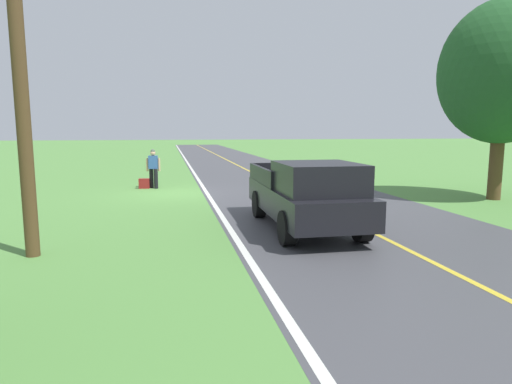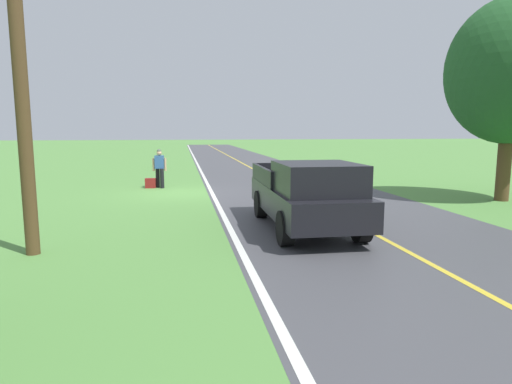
% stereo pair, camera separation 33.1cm
% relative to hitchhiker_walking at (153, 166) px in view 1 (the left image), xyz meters
% --- Properties ---
extents(ground_plane, '(200.00, 200.00, 0.00)m').
position_rel_hitchhiker_walking_xyz_m(ground_plane, '(-0.90, 1.84, -0.98)').
color(ground_plane, '#568E42').
extents(road_surface, '(7.40, 120.00, 0.00)m').
position_rel_hitchhiker_walking_xyz_m(road_surface, '(-5.72, 1.84, -0.98)').
color(road_surface, '#47474C').
rests_on(road_surface, ground).
extents(lane_edge_line, '(0.16, 117.60, 0.00)m').
position_rel_hitchhiker_walking_xyz_m(lane_edge_line, '(-2.19, 1.84, -0.98)').
color(lane_edge_line, silver).
rests_on(lane_edge_line, ground).
extents(lane_centre_line, '(0.14, 117.60, 0.00)m').
position_rel_hitchhiker_walking_xyz_m(lane_centre_line, '(-5.72, 1.84, -0.98)').
color(lane_centre_line, gold).
rests_on(lane_centre_line, ground).
extents(hitchhiker_walking, '(0.62, 0.53, 1.75)m').
position_rel_hitchhiker_walking_xyz_m(hitchhiker_walking, '(0.00, 0.00, 0.00)').
color(hitchhiker_walking, black).
rests_on(hitchhiker_walking, ground).
extents(suitcase_carried, '(0.47, 0.23, 0.45)m').
position_rel_hitchhiker_walking_xyz_m(suitcase_carried, '(0.42, 0.05, -0.76)').
color(suitcase_carried, maroon).
rests_on(suitcase_carried, ground).
extents(pickup_truck_passing, '(2.15, 5.42, 1.82)m').
position_rel_hitchhiker_walking_xyz_m(pickup_truck_passing, '(-4.16, 9.28, -0.01)').
color(pickup_truck_passing, black).
rests_on(pickup_truck_passing, ground).
extents(tree_far_side_near, '(4.50, 4.50, 7.26)m').
position_rel_hitchhiker_walking_xyz_m(tree_far_side_near, '(-12.64, 5.85, 3.68)').
color(tree_far_side_near, brown).
rests_on(tree_far_side_near, ground).
extents(utility_pole_roadside, '(0.28, 0.28, 7.98)m').
position_rel_hitchhiker_walking_xyz_m(utility_pole_roadside, '(2.17, 10.46, 3.01)').
color(utility_pole_roadside, brown).
rests_on(utility_pole_roadside, ground).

